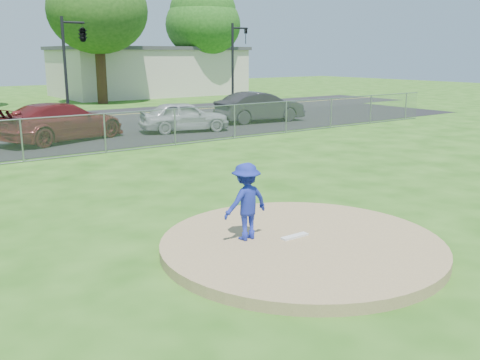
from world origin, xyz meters
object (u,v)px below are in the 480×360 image
Objects in this scene: traffic_signal_center at (81,36)px; pitcher at (246,201)px; tree_far_right at (203,15)px; parked_car_darkred at (62,122)px; parked_car_pearl at (184,116)px; traffic_signal_right at (236,59)px; parked_car_charcoal at (260,107)px; commercial_building at (149,71)px.

pitcher is at bearing -102.64° from traffic_signal_center.
pitcher is (-20.81, -34.30, -6.12)m from tree_far_right.
tree_far_right is 40.58m from pitcher.
tree_far_right is 1.89× the size of parked_car_darkred.
parked_car_pearl is at bearing -124.65° from tree_far_right.
traffic_signal_right reaches higher than parked_car_charcoal.
commercial_building is 2.93× the size of traffic_signal_right.
pitcher reaches higher than parked_car_charcoal.
parked_car_charcoal is at bearing -37.55° from traffic_signal_center.
tree_far_right reaches higher than parked_car_pearl.
traffic_signal_center is 10.34m from traffic_signal_right.
parked_car_charcoal is (5.29, 0.82, 0.09)m from parked_car_pearl.
traffic_signal_center is at bearing -180.00° from traffic_signal_right.
commercial_building is 3.85× the size of parked_car_pearl.
traffic_signal_right is 6.93m from parked_car_charcoal.
pitcher is (-15.04, -21.30, -2.42)m from traffic_signal_right.
parked_car_darkred is at bearing -135.36° from tree_far_right.
pitcher is at bearing 147.15° from parked_car_charcoal.
parked_car_darkred is (-15.35, -22.11, -1.33)m from commercial_building.
parked_car_pearl is at bearing 104.98° from parked_car_charcoal.
parked_car_pearl is (-9.64, -22.73, -1.42)m from commercial_building.
parked_car_charcoal is (-4.35, -21.91, -1.33)m from commercial_building.
traffic_signal_right is at bearing -113.91° from tree_far_right.
traffic_signal_center is 10.40m from parked_car_charcoal.
traffic_signal_right is 1.13× the size of parked_car_charcoal.
pitcher reaches higher than parked_car_pearl.
traffic_signal_center reaches higher than parked_car_pearl.
parked_car_darkred is (1.46, 15.19, -0.11)m from pitcher.
tree_far_right is (4.00, -3.00, 4.90)m from commercial_building.
commercial_building reaches higher than parked_car_charcoal.
commercial_building is 2.89× the size of parked_car_darkred.
traffic_signal_right is at bearing -17.51° from parked_car_charcoal.
pitcher is 16.24m from parked_car_pearl.
commercial_building reaches higher than pitcher.
pitcher is at bearing -121.24° from tree_far_right.
parked_car_charcoal is (7.68, -5.91, -3.78)m from traffic_signal_center.
traffic_signal_center is 1.31× the size of parked_car_pearl.
commercial_building is at bearing -52.79° from parked_car_darkred.
traffic_signal_center is at bearing -140.96° from tree_far_right.
traffic_signal_center is (-16.03, -13.00, -2.45)m from tree_far_right.
commercial_building reaches higher than parked_car_pearl.
parked_car_pearl is at bearing -114.25° from parked_car_darkred.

